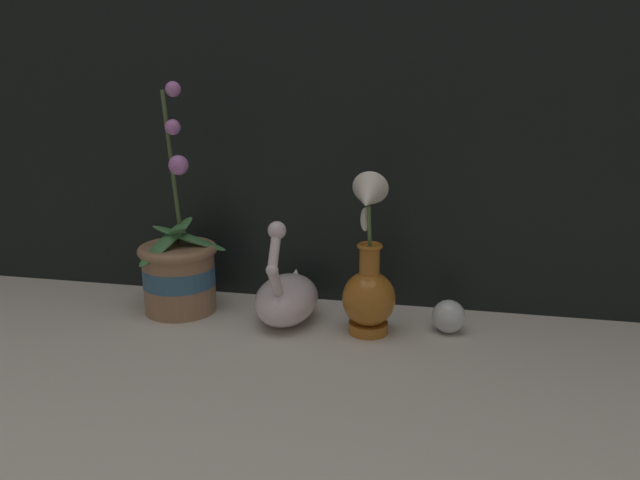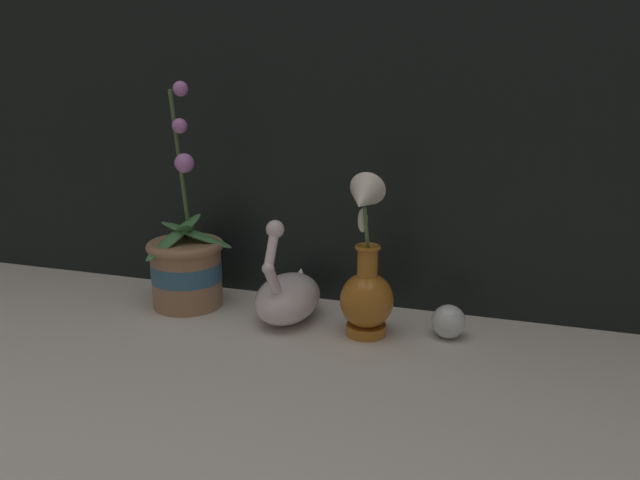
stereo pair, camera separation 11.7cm
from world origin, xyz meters
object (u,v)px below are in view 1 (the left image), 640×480
object	(u,v)px
glass_sphere	(449,316)
swan_figurine	(287,296)
blue_vase	(369,280)
orchid_potted_plant	(179,269)

from	to	relation	value
glass_sphere	swan_figurine	bearing A→B (deg)	-178.57
swan_figurine	blue_vase	world-z (taller)	blue_vase
swan_figurine	blue_vase	xyz separation A→B (m)	(0.16, -0.03, 0.05)
orchid_potted_plant	swan_figurine	distance (m)	0.23
orchid_potted_plant	glass_sphere	world-z (taller)	orchid_potted_plant
orchid_potted_plant	glass_sphere	distance (m)	0.54
orchid_potted_plant	glass_sphere	xyz separation A→B (m)	(0.54, -0.00, -0.06)
swan_figurine	glass_sphere	bearing A→B (deg)	1.43
orchid_potted_plant	glass_sphere	bearing A→B (deg)	-0.18
blue_vase	glass_sphere	xyz separation A→B (m)	(0.15, 0.04, -0.07)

